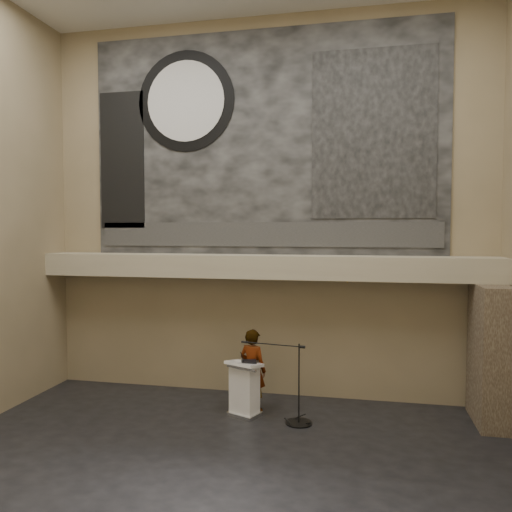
# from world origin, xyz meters

# --- Properties ---
(floor) EXTENTS (10.00, 10.00, 0.00)m
(floor) POSITION_xyz_m (0.00, 0.00, 0.00)
(floor) COLOR black
(floor) RESTS_ON ground
(wall_back) EXTENTS (10.00, 0.02, 8.50)m
(wall_back) POSITION_xyz_m (0.00, 4.00, 4.25)
(wall_back) COLOR #7D6E4F
(wall_back) RESTS_ON floor
(wall_front) EXTENTS (10.00, 0.02, 8.50)m
(wall_front) POSITION_xyz_m (0.00, -4.00, 4.25)
(wall_front) COLOR #7D6E4F
(wall_front) RESTS_ON floor
(soffit) EXTENTS (10.00, 0.80, 0.50)m
(soffit) POSITION_xyz_m (0.00, 3.60, 2.95)
(soffit) COLOR tan
(soffit) RESTS_ON wall_back
(sprinkler_left) EXTENTS (0.04, 0.04, 0.06)m
(sprinkler_left) POSITION_xyz_m (-1.60, 3.55, 2.67)
(sprinkler_left) COLOR #B2893D
(sprinkler_left) RESTS_ON soffit
(sprinkler_right) EXTENTS (0.04, 0.04, 0.06)m
(sprinkler_right) POSITION_xyz_m (1.90, 3.55, 2.67)
(sprinkler_right) COLOR #B2893D
(sprinkler_right) RESTS_ON soffit
(banner) EXTENTS (8.00, 0.05, 5.00)m
(banner) POSITION_xyz_m (0.00, 3.97, 5.70)
(banner) COLOR black
(banner) RESTS_ON wall_back
(banner_text_strip) EXTENTS (7.76, 0.02, 0.55)m
(banner_text_strip) POSITION_xyz_m (0.00, 3.93, 3.65)
(banner_text_strip) COLOR #2C2C2C
(banner_text_strip) RESTS_ON banner
(banner_clock_rim) EXTENTS (2.30, 0.02, 2.30)m
(banner_clock_rim) POSITION_xyz_m (-1.80, 3.93, 6.70)
(banner_clock_rim) COLOR black
(banner_clock_rim) RESTS_ON banner
(banner_clock_face) EXTENTS (1.84, 0.02, 1.84)m
(banner_clock_face) POSITION_xyz_m (-1.80, 3.91, 6.70)
(banner_clock_face) COLOR silver
(banner_clock_face) RESTS_ON banner
(banner_building_print) EXTENTS (2.60, 0.02, 3.60)m
(banner_building_print) POSITION_xyz_m (2.40, 3.93, 5.80)
(banner_building_print) COLOR black
(banner_building_print) RESTS_ON banner
(banner_brick_print) EXTENTS (1.10, 0.02, 3.20)m
(banner_brick_print) POSITION_xyz_m (-3.40, 3.93, 5.40)
(banner_brick_print) COLOR black
(banner_brick_print) RESTS_ON banner
(stone_pier) EXTENTS (0.60, 1.40, 2.70)m
(stone_pier) POSITION_xyz_m (4.65, 3.15, 1.35)
(stone_pier) COLOR #45382A
(stone_pier) RESTS_ON floor
(lectern) EXTENTS (0.80, 0.70, 1.13)m
(lectern) POSITION_xyz_m (-0.10, 2.53, 0.55)
(lectern) COLOR silver
(lectern) RESTS_ON floor
(binder) EXTENTS (0.35, 0.31, 0.04)m
(binder) POSITION_xyz_m (-0.00, 2.51, 1.12)
(binder) COLOR black
(binder) RESTS_ON lectern
(papers) EXTENTS (0.30, 0.34, 0.00)m
(papers) POSITION_xyz_m (-0.17, 2.49, 1.10)
(papers) COLOR silver
(papers) RESTS_ON lectern
(speaker_person) EXTENTS (0.73, 0.61, 1.70)m
(speaker_person) POSITION_xyz_m (-0.01, 2.90, 0.85)
(speaker_person) COLOR silver
(speaker_person) RESTS_ON floor
(mic_stand) EXTENTS (1.44, 0.52, 1.56)m
(mic_stand) POSITION_xyz_m (0.98, 2.37, 0.23)
(mic_stand) COLOR black
(mic_stand) RESTS_ON floor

